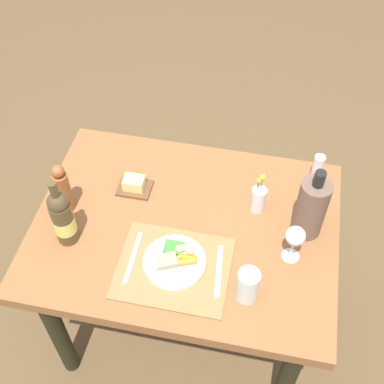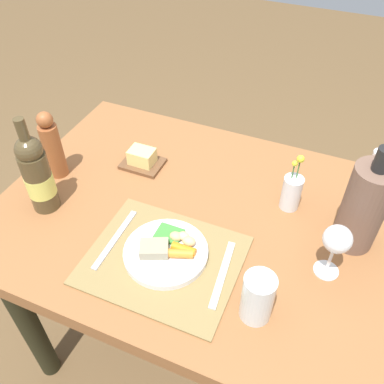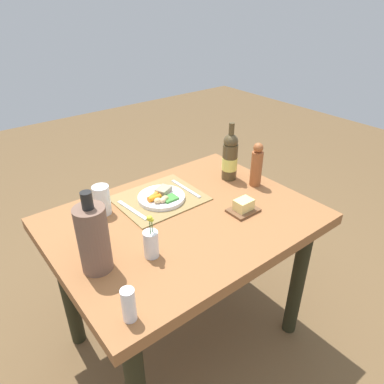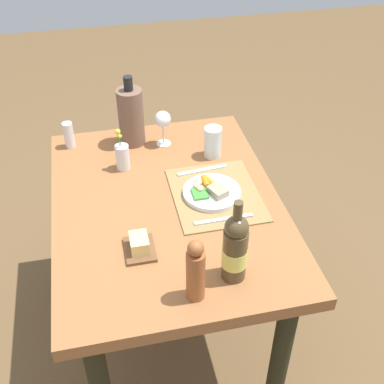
{
  "view_description": "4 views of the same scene",
  "coord_description": "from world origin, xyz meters",
  "px_view_note": "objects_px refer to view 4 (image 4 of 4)",
  "views": [
    {
      "loc": [
        0.25,
        -1.09,
        2.29
      ],
      "look_at": [
        0.01,
        0.07,
        0.87
      ],
      "focal_mm": 47.64,
      "sensor_mm": 36.0,
      "label": 1
    },
    {
      "loc": [
        0.32,
        -0.76,
        1.63
      ],
      "look_at": [
        -0.02,
        0.06,
        0.78
      ],
      "focal_mm": 38.77,
      "sensor_mm": 36.0,
      "label": 2
    },
    {
      "loc": [
        0.78,
        1.04,
        1.63
      ],
      "look_at": [
        -0.08,
        -0.04,
        0.84
      ],
      "focal_mm": 33.37,
      "sensor_mm": 36.0,
      "label": 3
    },
    {
      "loc": [
        -1.4,
        0.21,
        1.94
      ],
      "look_at": [
        -0.03,
        -0.09,
        0.82
      ],
      "focal_mm": 46.1,
      "sensor_mm": 36.0,
      "label": 4
    }
  ],
  "objects_px": {
    "wine_bottle": "(235,248)",
    "flower_vase": "(122,156)",
    "pepper_mill": "(196,271)",
    "dinner_plate": "(211,191)",
    "dining_table": "(168,224)",
    "butter_dish": "(139,245)",
    "wine_glass": "(163,120)",
    "salt_shaker": "(69,135)",
    "knife": "(202,170)",
    "fork": "(224,219)",
    "cooler_bottle": "(131,116)",
    "water_tumbler": "(213,144)"
  },
  "relations": [
    {
      "from": "wine_bottle",
      "to": "flower_vase",
      "type": "bearing_deg",
      "value": 22.76
    },
    {
      "from": "flower_vase",
      "to": "pepper_mill",
      "type": "distance_m",
      "value": 0.72
    },
    {
      "from": "dinner_plate",
      "to": "wine_bottle",
      "type": "distance_m",
      "value": 0.42
    },
    {
      "from": "dining_table",
      "to": "flower_vase",
      "type": "xyz_separation_m",
      "value": [
        0.25,
        0.13,
        0.17
      ]
    },
    {
      "from": "dinner_plate",
      "to": "pepper_mill",
      "type": "distance_m",
      "value": 0.5
    },
    {
      "from": "butter_dish",
      "to": "wine_glass",
      "type": "distance_m",
      "value": 0.66
    },
    {
      "from": "pepper_mill",
      "to": "salt_shaker",
      "type": "xyz_separation_m",
      "value": [
        0.92,
        0.35,
        -0.05
      ]
    },
    {
      "from": "flower_vase",
      "to": "salt_shaker",
      "type": "distance_m",
      "value": 0.29
    },
    {
      "from": "knife",
      "to": "salt_shaker",
      "type": "xyz_separation_m",
      "value": [
        0.3,
        0.51,
        0.05
      ]
    },
    {
      "from": "fork",
      "to": "wine_glass",
      "type": "relative_size",
      "value": 1.36
    },
    {
      "from": "flower_vase",
      "to": "knife",
      "type": "bearing_deg",
      "value": -107.14
    },
    {
      "from": "dinner_plate",
      "to": "butter_dish",
      "type": "distance_m",
      "value": 0.38
    },
    {
      "from": "fork",
      "to": "wine_glass",
      "type": "distance_m",
      "value": 0.57
    },
    {
      "from": "knife",
      "to": "wine_glass",
      "type": "bearing_deg",
      "value": 20.33
    },
    {
      "from": "salt_shaker",
      "to": "fork",
      "type": "bearing_deg",
      "value": -139.55
    },
    {
      "from": "fork",
      "to": "dining_table",
      "type": "bearing_deg",
      "value": 49.82
    },
    {
      "from": "dining_table",
      "to": "pepper_mill",
      "type": "height_order",
      "value": "pepper_mill"
    },
    {
      "from": "flower_vase",
      "to": "wine_glass",
      "type": "xyz_separation_m",
      "value": [
        0.14,
        -0.19,
        0.06
      ]
    },
    {
      "from": "flower_vase",
      "to": "pepper_mill",
      "type": "xyz_separation_m",
      "value": [
        -0.71,
        -0.14,
        0.05
      ]
    },
    {
      "from": "wine_bottle",
      "to": "fork",
      "type": "bearing_deg",
      "value": -8.8
    },
    {
      "from": "salt_shaker",
      "to": "wine_bottle",
      "type": "bearing_deg",
      "value": -150.92
    },
    {
      "from": "wine_bottle",
      "to": "cooler_bottle",
      "type": "distance_m",
      "value": 0.87
    },
    {
      "from": "butter_dish",
      "to": "salt_shaker",
      "type": "bearing_deg",
      "value": 16.64
    },
    {
      "from": "dinner_plate",
      "to": "fork",
      "type": "height_order",
      "value": "dinner_plate"
    },
    {
      "from": "dinner_plate",
      "to": "pepper_mill",
      "type": "height_order",
      "value": "pepper_mill"
    },
    {
      "from": "fork",
      "to": "butter_dish",
      "type": "bearing_deg",
      "value": 104.08
    },
    {
      "from": "flower_vase",
      "to": "water_tumbler",
      "type": "bearing_deg",
      "value": -88.53
    },
    {
      "from": "wine_bottle",
      "to": "salt_shaker",
      "type": "distance_m",
      "value": 0.99
    },
    {
      "from": "fork",
      "to": "wine_bottle",
      "type": "xyz_separation_m",
      "value": [
        -0.25,
        0.04,
        0.11
      ]
    },
    {
      "from": "dinner_plate",
      "to": "flower_vase",
      "type": "distance_m",
      "value": 0.39
    },
    {
      "from": "dinner_plate",
      "to": "pepper_mill",
      "type": "xyz_separation_m",
      "value": [
        -0.46,
        0.16,
        0.09
      ]
    },
    {
      "from": "cooler_bottle",
      "to": "butter_dish",
      "type": "bearing_deg",
      "value": 174.71
    },
    {
      "from": "fork",
      "to": "cooler_bottle",
      "type": "bearing_deg",
      "value": 22.54
    },
    {
      "from": "dining_table",
      "to": "butter_dish",
      "type": "distance_m",
      "value": 0.3
    },
    {
      "from": "pepper_mill",
      "to": "wine_glass",
      "type": "bearing_deg",
      "value": -3.44
    },
    {
      "from": "salt_shaker",
      "to": "wine_glass",
      "type": "bearing_deg",
      "value": -99.68
    },
    {
      "from": "knife",
      "to": "butter_dish",
      "type": "distance_m",
      "value": 0.49
    },
    {
      "from": "knife",
      "to": "wine_glass",
      "type": "distance_m",
      "value": 0.29
    },
    {
      "from": "dinner_plate",
      "to": "wine_glass",
      "type": "xyz_separation_m",
      "value": [
        0.39,
        0.11,
        0.1
      ]
    },
    {
      "from": "dining_table",
      "to": "water_tumbler",
      "type": "height_order",
      "value": "water_tumbler"
    },
    {
      "from": "salt_shaker",
      "to": "cooler_bottle",
      "type": "bearing_deg",
      "value": -95.07
    },
    {
      "from": "salt_shaker",
      "to": "butter_dish",
      "type": "bearing_deg",
      "value": -163.36
    },
    {
      "from": "butter_dish",
      "to": "fork",
      "type": "bearing_deg",
      "value": -75.25
    },
    {
      "from": "dining_table",
      "to": "cooler_bottle",
      "type": "bearing_deg",
      "value": 9.24
    },
    {
      "from": "cooler_bottle",
      "to": "flower_vase",
      "type": "bearing_deg",
      "value": 161.32
    },
    {
      "from": "fork",
      "to": "pepper_mill",
      "type": "bearing_deg",
      "value": 149.89
    },
    {
      "from": "pepper_mill",
      "to": "butter_dish",
      "type": "bearing_deg",
      "value": 31.73
    },
    {
      "from": "dinner_plate",
      "to": "cooler_bottle",
      "type": "bearing_deg",
      "value": 29.17
    },
    {
      "from": "dinner_plate",
      "to": "knife",
      "type": "height_order",
      "value": "dinner_plate"
    },
    {
      "from": "dinner_plate",
      "to": "butter_dish",
      "type": "height_order",
      "value": "butter_dish"
    }
  ]
}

